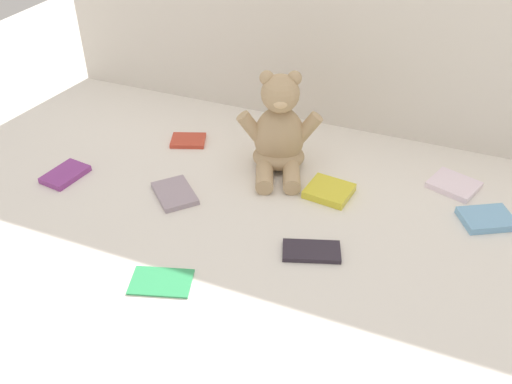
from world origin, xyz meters
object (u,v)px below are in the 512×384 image
book_case_0 (188,141)px  book_case_3 (65,174)px  book_case_5 (454,185)px  book_case_6 (487,219)px  book_case_4 (161,281)px  book_case_7 (329,191)px  book_case_1 (311,251)px  teddy_bear (279,134)px  book_case_2 (175,193)px

book_case_0 → book_case_3: (-0.21, -0.28, 0.00)m
book_case_5 → book_case_6: 0.15m
book_case_4 → book_case_7: (0.23, 0.43, 0.01)m
book_case_1 → book_case_5: (0.26, 0.38, 0.00)m
book_case_1 → book_case_4: size_ratio=1.00×
teddy_bear → book_case_5: (0.45, 0.08, -0.09)m
book_case_4 → book_case_7: 0.49m
book_case_2 → book_case_7: 0.39m
teddy_bear → book_case_5: bearing=-10.6°
book_case_7 → book_case_1: bearing=-166.6°
book_case_0 → teddy_bear: bearing=65.1°
book_case_3 → book_case_4: 0.49m
teddy_bear → book_case_5: size_ratio=2.38×
book_case_1 → book_case_5: size_ratio=1.12×
book_case_3 → book_case_7: size_ratio=1.06×
book_case_2 → book_case_6: size_ratio=1.05×
book_case_1 → book_case_2: 0.39m
book_case_3 → book_case_5: 1.01m
book_case_2 → book_case_3: size_ratio=1.09×
book_case_2 → book_case_3: (-0.31, -0.04, 0.00)m
teddy_bear → book_case_6: (0.53, -0.04, -0.09)m
book_case_3 → book_case_1: bearing=4.3°
book_case_2 → teddy_bear: bearing=-178.4°
teddy_bear → book_case_1: teddy_bear is taller
book_case_3 → book_case_6: size_ratio=0.97×
book_case_0 → book_case_2: size_ratio=0.78×
teddy_bear → book_case_4: size_ratio=2.13×
book_case_4 → book_case_2: bearing=6.4°
book_case_4 → teddy_bear: bearing=-25.6°
teddy_bear → book_case_0: 0.30m
book_case_5 → book_case_4: bearing=157.5°
book_case_1 → book_case_7: 0.23m
book_case_4 → book_case_6: 0.76m
book_case_3 → book_case_6: book_case_6 is taller
book_case_3 → book_case_6: bearing=19.6°
teddy_bear → book_case_1: bearing=-78.5°
book_case_2 → book_case_3: bearing=-40.8°
book_case_6 → book_case_7: size_ratio=1.09×
book_case_5 → book_case_7: size_ratio=1.05×
book_case_2 → book_case_1: bearing=121.7°
book_case_6 → book_case_3: bearing=72.6°
book_case_2 → book_case_4: bearing=66.4°
book_case_0 → book_case_7: book_case_7 is taller
teddy_bear → book_case_7: bearing=-44.0°
teddy_bear → book_case_2: (-0.19, -0.22, -0.09)m
book_case_1 → teddy_bear: bearing=13.4°
book_case_0 → book_case_6: (0.82, -0.06, 0.00)m
book_case_6 → teddy_bear: bearing=56.7°
teddy_bear → book_case_5: 0.46m
book_case_6 → book_case_7: (-0.37, -0.03, 0.00)m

